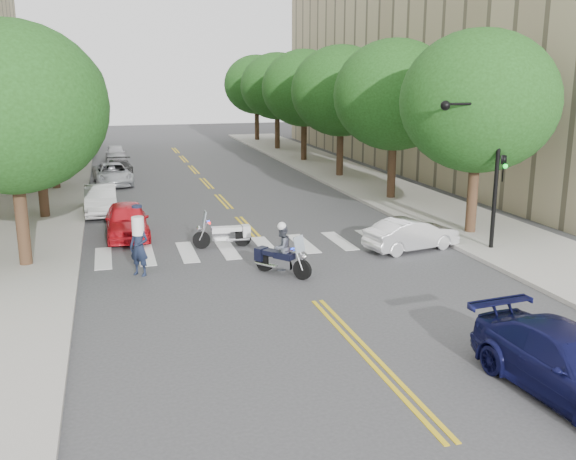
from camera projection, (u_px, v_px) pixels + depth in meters
name	position (u px, v px, depth m)	size (l,w,h in m)	color
ground	(317.00, 301.00, 19.29)	(140.00, 140.00, 0.00)	#38383A
sidewalk_left	(44.00, 189.00, 37.34)	(5.00, 60.00, 0.15)	#9E9991
sidewalk_right	(349.00, 176.00, 42.34)	(5.00, 60.00, 0.15)	#9E9991
building_right	(540.00, 13.00, 47.82)	(26.00, 44.00, 22.00)	tan
tree_l_0	(11.00, 108.00, 21.26)	(6.40, 6.40, 8.45)	#382316
tree_l_1	(34.00, 99.00, 28.74)	(6.40, 6.40, 8.45)	#382316
tree_l_2	(49.00, 93.00, 36.22)	(6.40, 6.40, 8.45)	#382316
tree_l_3	(58.00, 90.00, 43.70)	(6.40, 6.40, 8.45)	#382316
tree_l_4	(64.00, 87.00, 51.18)	(6.40, 6.40, 8.45)	#382316
tree_l_5	(69.00, 86.00, 58.66)	(6.40, 6.40, 8.45)	#382316
tree_r_0	(479.00, 102.00, 25.89)	(6.40, 6.40, 8.45)	#382316
tree_r_1	(395.00, 95.00, 33.37)	(6.40, 6.40, 8.45)	#382316
tree_r_2	(341.00, 91.00, 40.85)	(6.40, 6.40, 8.45)	#382316
tree_r_3	(304.00, 88.00, 48.33)	(6.40, 6.40, 8.45)	#382316
tree_r_4	(277.00, 86.00, 55.81)	(6.40, 6.40, 8.45)	#382316
tree_r_5	(256.00, 85.00, 63.29)	(6.40, 6.40, 8.45)	#382316
traffic_signal_pole	(487.00, 155.00, 23.71)	(2.82, 0.42, 6.00)	black
motorcycle_police	(281.00, 251.00, 21.63)	(1.59, 1.94, 1.85)	black
motorcycle_parked	(227.00, 234.00, 25.19)	(2.30, 0.53, 1.49)	black
officer_standing	(139.00, 247.00, 21.54)	(0.71, 0.47, 1.95)	#171F34
convertible	(412.00, 234.00, 24.75)	(1.32, 3.77, 1.24)	white
sedan_blue	(571.00, 365.00, 13.45)	(2.02, 4.97, 1.44)	#0F103E
parked_car_a	(127.00, 220.00, 26.63)	(1.72, 4.27, 1.45)	red
parked_car_b	(101.00, 200.00, 31.03)	(1.46, 4.19, 1.38)	silver
parked_car_c	(113.00, 174.00, 39.25)	(2.16, 4.68, 1.30)	#A7A9AE
parked_car_d	(119.00, 171.00, 40.67)	(1.82, 4.47, 1.30)	black
parked_car_e	(116.00, 153.00, 49.56)	(1.51, 3.74, 1.28)	#AFAEB4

